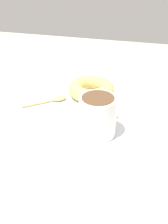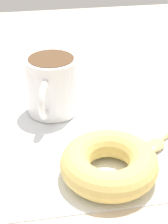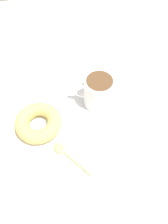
% 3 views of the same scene
% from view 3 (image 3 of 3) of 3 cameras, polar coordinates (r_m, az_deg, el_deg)
% --- Properties ---
extents(ground_plane, '(1.20, 1.20, 0.02)m').
position_cam_3_polar(ground_plane, '(0.62, 0.66, -0.15)').
color(ground_plane, beige).
extents(napkin, '(0.36, 0.36, 0.00)m').
position_cam_3_polar(napkin, '(0.60, -0.00, -1.13)').
color(napkin, white).
rests_on(napkin, ground_plane).
extents(coffee_cup, '(0.08, 0.11, 0.09)m').
position_cam_3_polar(coffee_cup, '(0.59, 3.64, 5.45)').
color(coffee_cup, white).
rests_on(coffee_cup, napkin).
extents(donut, '(0.12, 0.12, 0.04)m').
position_cam_3_polar(donut, '(0.57, -11.79, -2.74)').
color(donut, '#E5C66B').
rests_on(donut, napkin).
extents(spoon, '(0.10, 0.09, 0.01)m').
position_cam_3_polar(spoon, '(0.54, -5.27, -10.37)').
color(spoon, '#D8B772').
rests_on(spoon, napkin).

